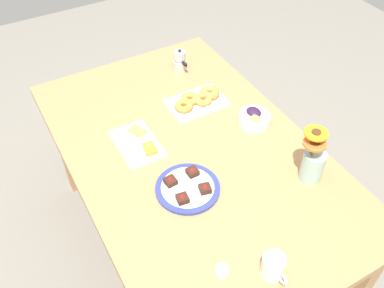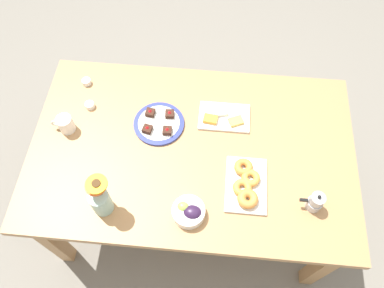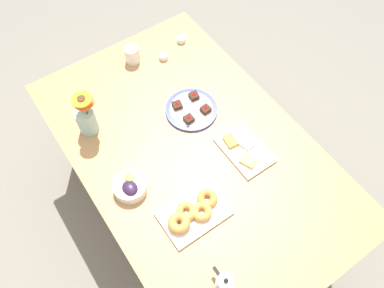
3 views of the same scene
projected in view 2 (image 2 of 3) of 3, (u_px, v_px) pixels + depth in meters
name	position (u px, v px, depth m)	size (l,w,h in m)	color
ground_plane	(192.00, 201.00, 2.49)	(6.00, 6.00, 0.00)	slate
dining_table	(192.00, 156.00, 1.92)	(1.60, 1.00, 0.74)	#A87A4C
coffee_mug	(65.00, 124.00, 1.86)	(0.11, 0.08, 0.09)	white
grape_bowl	(189.00, 212.00, 1.65)	(0.15, 0.15, 0.07)	white
cheese_platter	(224.00, 117.00, 1.92)	(0.26, 0.17, 0.03)	white
croissant_platter	(246.00, 184.00, 1.72)	(0.19, 0.28, 0.05)	white
jam_cup_honey	(86.00, 82.00, 2.03)	(0.05, 0.05, 0.03)	white
jam_cup_berry	(90.00, 105.00, 1.95)	(0.05, 0.05, 0.03)	white
dessert_plate	(159.00, 123.00, 1.90)	(0.26, 0.26, 0.05)	navy
flower_vase	(101.00, 200.00, 1.62)	(0.11, 0.11, 0.25)	#99C1B7
moka_pot	(315.00, 202.00, 1.65)	(0.11, 0.07, 0.12)	#B7B7BC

